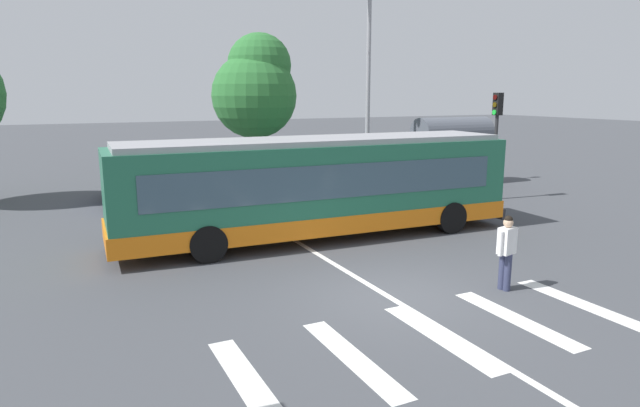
{
  "coord_description": "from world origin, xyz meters",
  "views": [
    {
      "loc": [
        -6.33,
        -9.49,
        4.35
      ],
      "look_at": [
        0.29,
        4.12,
        1.3
      ],
      "focal_mm": 30.63,
      "sensor_mm": 36.0,
      "label": 1
    }
  ],
  "objects_px": {
    "parked_car_silver": "(198,180)",
    "traffic_light_far_corner": "(496,128)",
    "twin_arm_street_lamp": "(368,64)",
    "background_tree_right": "(256,87)",
    "pedestrian_crossing_street": "(506,248)",
    "city_transit_bus": "(318,187)",
    "parked_car_blue": "(130,184)",
    "bus_stop_shelter": "(452,135)",
    "parked_car_charcoal": "(258,175)",
    "parked_car_teal": "(312,170)"
  },
  "relations": [
    {
      "from": "background_tree_right",
      "to": "parked_car_silver",
      "type": "bearing_deg",
      "value": -131.76
    },
    {
      "from": "parked_car_silver",
      "to": "bus_stop_shelter",
      "type": "relative_size",
      "value": 1.14
    },
    {
      "from": "parked_car_teal",
      "to": "parked_car_blue",
      "type": "bearing_deg",
      "value": -177.97
    },
    {
      "from": "pedestrian_crossing_street",
      "to": "parked_car_charcoal",
      "type": "bearing_deg",
      "value": 93.11
    },
    {
      "from": "parked_car_charcoal",
      "to": "background_tree_right",
      "type": "distance_m",
      "value": 6.48
    },
    {
      "from": "parked_car_silver",
      "to": "city_transit_bus",
      "type": "bearing_deg",
      "value": -78.31
    },
    {
      "from": "pedestrian_crossing_street",
      "to": "bus_stop_shelter",
      "type": "bearing_deg",
      "value": 55.46
    },
    {
      "from": "twin_arm_street_lamp",
      "to": "parked_car_blue",
      "type": "bearing_deg",
      "value": 171.63
    },
    {
      "from": "pedestrian_crossing_street",
      "to": "bus_stop_shelter",
      "type": "xyz_separation_m",
      "value": [
        8.44,
        12.27,
        1.45
      ]
    },
    {
      "from": "parked_car_charcoal",
      "to": "city_transit_bus",
      "type": "bearing_deg",
      "value": -96.9
    },
    {
      "from": "pedestrian_crossing_street",
      "to": "bus_stop_shelter",
      "type": "relative_size",
      "value": 0.43
    },
    {
      "from": "parked_car_teal",
      "to": "traffic_light_far_corner",
      "type": "relative_size",
      "value": 1.03
    },
    {
      "from": "parked_car_silver",
      "to": "twin_arm_street_lamp",
      "type": "relative_size",
      "value": 0.5
    },
    {
      "from": "parked_car_teal",
      "to": "bus_stop_shelter",
      "type": "distance_m",
      "value": 6.99
    },
    {
      "from": "parked_car_blue",
      "to": "parked_car_silver",
      "type": "relative_size",
      "value": 1.01
    },
    {
      "from": "pedestrian_crossing_street",
      "to": "traffic_light_far_corner",
      "type": "xyz_separation_m",
      "value": [
        7.44,
        8.32,
        2.0
      ]
    },
    {
      "from": "pedestrian_crossing_street",
      "to": "traffic_light_far_corner",
      "type": "relative_size",
      "value": 0.39
    },
    {
      "from": "parked_car_silver",
      "to": "traffic_light_far_corner",
      "type": "distance_m",
      "value": 12.59
    },
    {
      "from": "city_transit_bus",
      "to": "parked_car_charcoal",
      "type": "relative_size",
      "value": 2.75
    },
    {
      "from": "city_transit_bus",
      "to": "parked_car_teal",
      "type": "xyz_separation_m",
      "value": [
        3.87,
        8.68,
        -0.82
      ]
    },
    {
      "from": "parked_car_blue",
      "to": "twin_arm_street_lamp",
      "type": "relative_size",
      "value": 0.5
    },
    {
      "from": "parked_car_blue",
      "to": "parked_car_charcoal",
      "type": "height_order",
      "value": "same"
    },
    {
      "from": "pedestrian_crossing_street",
      "to": "twin_arm_street_lamp",
      "type": "xyz_separation_m",
      "value": [
        4.03,
        12.85,
        4.68
      ]
    },
    {
      "from": "parked_car_charcoal",
      "to": "twin_arm_street_lamp",
      "type": "xyz_separation_m",
      "value": [
        4.81,
        -1.43,
        4.88
      ]
    },
    {
      "from": "parked_car_silver",
      "to": "twin_arm_street_lamp",
      "type": "distance_m",
      "value": 9.06
    },
    {
      "from": "twin_arm_street_lamp",
      "to": "background_tree_right",
      "type": "bearing_deg",
      "value": 116.25
    },
    {
      "from": "pedestrian_crossing_street",
      "to": "traffic_light_far_corner",
      "type": "height_order",
      "value": "traffic_light_far_corner"
    },
    {
      "from": "traffic_light_far_corner",
      "to": "city_transit_bus",
      "type": "bearing_deg",
      "value": -165.76
    },
    {
      "from": "pedestrian_crossing_street",
      "to": "traffic_light_far_corner",
      "type": "distance_m",
      "value": 11.34
    },
    {
      "from": "parked_car_silver",
      "to": "traffic_light_far_corner",
      "type": "height_order",
      "value": "traffic_light_far_corner"
    },
    {
      "from": "parked_car_silver",
      "to": "background_tree_right",
      "type": "bearing_deg",
      "value": 48.24
    },
    {
      "from": "city_transit_bus",
      "to": "twin_arm_street_lamp",
      "type": "height_order",
      "value": "twin_arm_street_lamp"
    },
    {
      "from": "city_transit_bus",
      "to": "parked_car_teal",
      "type": "relative_size",
      "value": 2.75
    },
    {
      "from": "parked_car_silver",
      "to": "parked_car_teal",
      "type": "xyz_separation_m",
      "value": [
        5.56,
        0.47,
        0.0
      ]
    },
    {
      "from": "twin_arm_street_lamp",
      "to": "parked_car_charcoal",
      "type": "bearing_deg",
      "value": 163.48
    },
    {
      "from": "twin_arm_street_lamp",
      "to": "background_tree_right",
      "type": "xyz_separation_m",
      "value": [
        -3.1,
        6.28,
        -0.94
      ]
    },
    {
      "from": "parked_car_blue",
      "to": "traffic_light_far_corner",
      "type": "height_order",
      "value": "traffic_light_far_corner"
    },
    {
      "from": "parked_car_silver",
      "to": "parked_car_charcoal",
      "type": "height_order",
      "value": "same"
    },
    {
      "from": "traffic_light_far_corner",
      "to": "parked_car_charcoal",
      "type": "bearing_deg",
      "value": 144.03
    },
    {
      "from": "pedestrian_crossing_street",
      "to": "bus_stop_shelter",
      "type": "height_order",
      "value": "bus_stop_shelter"
    },
    {
      "from": "parked_car_teal",
      "to": "background_tree_right",
      "type": "height_order",
      "value": "background_tree_right"
    },
    {
      "from": "parked_car_charcoal",
      "to": "twin_arm_street_lamp",
      "type": "distance_m",
      "value": 7.0
    },
    {
      "from": "traffic_light_far_corner",
      "to": "background_tree_right",
      "type": "xyz_separation_m",
      "value": [
        -6.5,
        10.82,
        1.74
      ]
    },
    {
      "from": "parked_car_charcoal",
      "to": "background_tree_right",
      "type": "relative_size",
      "value": 0.6
    },
    {
      "from": "parked_car_blue",
      "to": "parked_car_silver",
      "type": "height_order",
      "value": "same"
    },
    {
      "from": "bus_stop_shelter",
      "to": "twin_arm_street_lamp",
      "type": "bearing_deg",
      "value": 172.46
    },
    {
      "from": "parked_car_blue",
      "to": "twin_arm_street_lamp",
      "type": "bearing_deg",
      "value": -8.37
    },
    {
      "from": "city_transit_bus",
      "to": "twin_arm_street_lamp",
      "type": "xyz_separation_m",
      "value": [
        5.81,
        6.88,
        4.06
      ]
    },
    {
      "from": "twin_arm_street_lamp",
      "to": "background_tree_right",
      "type": "height_order",
      "value": "twin_arm_street_lamp"
    },
    {
      "from": "twin_arm_street_lamp",
      "to": "pedestrian_crossing_street",
      "type": "bearing_deg",
      "value": -107.42
    }
  ]
}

